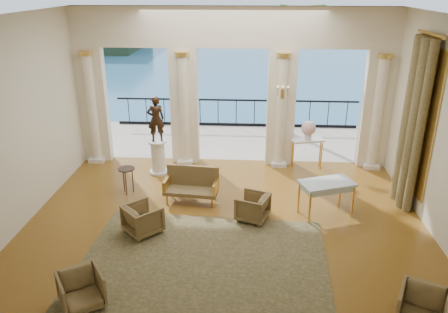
# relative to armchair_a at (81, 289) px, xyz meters

# --- Properties ---
(floor) EXTENTS (9.00, 9.00, 0.00)m
(floor) POSITION_rel_armchair_a_xyz_m (2.24, 2.65, -0.35)
(floor) COLOR #4A2C0C
(floor) RESTS_ON ground
(room_walls) EXTENTS (9.00, 9.00, 9.00)m
(room_walls) POSITION_rel_armchair_a_xyz_m (2.24, 1.53, 2.53)
(room_walls) COLOR beige
(room_walls) RESTS_ON ground
(arcade) EXTENTS (9.00, 0.56, 4.50)m
(arcade) POSITION_rel_armchair_a_xyz_m (2.24, 6.47, 2.23)
(arcade) COLOR beige
(arcade) RESTS_ON ground
(terrace) EXTENTS (10.00, 3.60, 0.10)m
(terrace) POSITION_rel_armchair_a_xyz_m (2.24, 8.45, -0.40)
(terrace) COLOR #B4A796
(terrace) RESTS_ON ground
(balustrade) EXTENTS (9.00, 0.06, 1.03)m
(balustrade) POSITION_rel_armchair_a_xyz_m (2.24, 10.05, 0.06)
(balustrade) COLOR black
(balustrade) RESTS_ON terrace
(palm_tree) EXTENTS (2.00, 2.00, 4.50)m
(palm_tree) POSITION_rel_armchair_a_xyz_m (4.24, 9.25, 3.74)
(palm_tree) COLOR #4C3823
(palm_tree) RESTS_ON terrace
(headland) EXTENTS (22.00, 18.00, 6.00)m
(headland) POSITION_rel_armchair_a_xyz_m (-27.76, 72.65, -3.35)
(headland) COLOR black
(headland) RESTS_ON sea
(sea) EXTENTS (160.00, 160.00, 0.00)m
(sea) POSITION_rel_armchair_a_xyz_m (2.24, 62.65, -6.35)
(sea) COLOR #20689D
(sea) RESTS_ON ground
(curtain) EXTENTS (0.33, 1.40, 4.09)m
(curtain) POSITION_rel_armchair_a_xyz_m (6.53, 4.15, 1.67)
(curtain) COLOR brown
(curtain) RESTS_ON ground
(window_frame) EXTENTS (0.04, 1.60, 3.40)m
(window_frame) POSITION_rel_armchair_a_xyz_m (6.71, 4.15, 1.75)
(window_frame) COLOR gold
(window_frame) RESTS_ON room_walls
(wall_sconce) EXTENTS (0.30, 0.11, 0.33)m
(wall_sconce) POSITION_rel_armchair_a_xyz_m (3.64, 6.16, 1.88)
(wall_sconce) COLOR gold
(wall_sconce) RESTS_ON arcade
(rug) EXTENTS (4.96, 3.95, 0.02)m
(rug) POSITION_rel_armchair_a_xyz_m (1.91, 1.22, -0.34)
(rug) COLOR #32381A
(rug) RESTS_ON ground
(armchair_a) EXTENTS (0.92, 0.91, 0.70)m
(armchair_a) POSITION_rel_armchair_a_xyz_m (0.00, 0.00, 0.00)
(armchair_a) COLOR #40371D
(armchair_a) RESTS_ON ground
(armchair_b) EXTENTS (0.92, 0.90, 0.73)m
(armchair_b) POSITION_rel_armchair_a_xyz_m (5.51, -0.15, 0.01)
(armchair_b) COLOR #40371D
(armchair_b) RESTS_ON ground
(armchair_c) EXTENTS (0.82, 0.84, 0.68)m
(armchair_c) POSITION_rel_armchair_a_xyz_m (2.86, 3.07, -0.01)
(armchair_c) COLOR #40371D
(armchair_c) RESTS_ON ground
(armchair_d) EXTENTS (0.96, 0.96, 0.72)m
(armchair_d) POSITION_rel_armchair_a_xyz_m (0.49, 2.36, 0.01)
(armchair_d) COLOR #40371D
(armchair_d) RESTS_ON ground
(settee) EXTENTS (1.36, 0.68, 0.87)m
(settee) POSITION_rel_armchair_a_xyz_m (1.35, 3.92, 0.08)
(settee) COLOR #40371D
(settee) RESTS_ON ground
(game_table) EXTENTS (1.37, 1.04, 0.83)m
(game_table) POSITION_rel_armchair_a_xyz_m (4.56, 3.41, 0.40)
(game_table) COLOR #A3C1CD
(game_table) RESTS_ON ground
(pedestal) EXTENTS (0.53, 0.53, 0.97)m
(pedestal) POSITION_rel_armchair_a_xyz_m (0.19, 5.53, 0.12)
(pedestal) COLOR silver
(pedestal) RESTS_ON ground
(statue) EXTENTS (0.54, 0.44, 1.28)m
(statue) POSITION_rel_armchair_a_xyz_m (0.19, 5.53, 1.26)
(statue) COLOR #2F1F15
(statue) RESTS_ON pedestal
(console_table) EXTENTS (0.97, 0.58, 0.87)m
(console_table) POSITION_rel_armchair_a_xyz_m (4.44, 6.20, 0.37)
(console_table) COLOR silver
(console_table) RESTS_ON ground
(urn) EXTENTS (0.42, 0.42, 0.55)m
(urn) POSITION_rel_armchair_a_xyz_m (4.44, 6.20, 0.83)
(urn) COLOR silver
(urn) RESTS_ON console_table
(side_table) EXTENTS (0.43, 0.43, 0.69)m
(side_table) POSITION_rel_armchair_a_xyz_m (-0.35, 4.22, 0.25)
(side_table) COLOR black
(side_table) RESTS_ON ground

